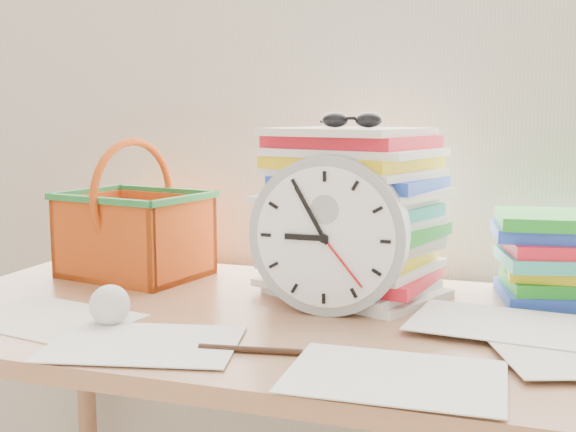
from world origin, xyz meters
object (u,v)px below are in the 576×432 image
(clock, at_px, (329,235))
(basket, at_px, (134,209))
(paper_stack, at_px, (353,212))
(book_stack, at_px, (562,259))
(desk, at_px, (303,357))

(clock, distance_m, basket, 0.49)
(paper_stack, bearing_deg, book_stack, 9.36)
(desk, relative_size, clock, 5.10)
(paper_stack, xyz_separation_m, clock, (-0.01, -0.14, -0.02))
(desk, bearing_deg, clock, 38.24)
(paper_stack, bearing_deg, clock, -94.17)
(desk, xyz_separation_m, clock, (0.04, 0.03, 0.21))
(paper_stack, distance_m, basket, 0.48)
(paper_stack, distance_m, clock, 0.14)
(paper_stack, height_order, basket, paper_stack)
(desk, height_order, basket, basket)
(desk, distance_m, paper_stack, 0.29)
(clock, relative_size, book_stack, 1.00)
(book_stack, distance_m, basket, 0.86)
(desk, xyz_separation_m, basket, (-0.43, 0.18, 0.22))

